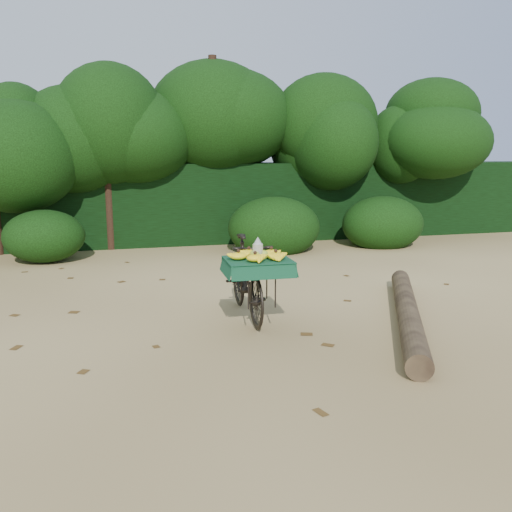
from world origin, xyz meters
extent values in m
plane|color=tan|center=(0.00, 0.00, 0.00)|extent=(80.00, 80.00, 0.00)
imported|color=black|center=(-0.19, -0.04, 0.51)|extent=(0.53, 1.70, 1.01)
cube|color=black|center=(-0.21, -0.64, 0.83)|extent=(0.38, 0.46, 0.03)
cube|color=#144C32|center=(-0.21, -0.64, 0.85)|extent=(0.75, 0.63, 0.01)
ellipsoid|color=#97A828|center=(-0.14, -0.64, 0.90)|extent=(0.10, 0.08, 0.11)
ellipsoid|color=#97A828|center=(-0.24, -0.58, 0.90)|extent=(0.10, 0.08, 0.11)
ellipsoid|color=#97A828|center=(-0.24, -0.69, 0.90)|extent=(0.10, 0.08, 0.11)
cylinder|color=#EAE5C6|center=(-0.21, -0.63, 0.95)|extent=(0.12, 0.12, 0.15)
cylinder|color=brown|center=(1.65, -0.76, 0.13)|extent=(1.89, 3.35, 0.26)
cube|color=black|center=(0.00, 6.30, 0.90)|extent=(26.00, 1.80, 1.80)
camera|label=1|loc=(-1.79, -6.39, 2.02)|focal=38.00mm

